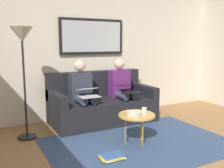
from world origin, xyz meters
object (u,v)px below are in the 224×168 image
standing_lamp (22,47)px  laptop_black (129,88)px  bowl (134,113)px  framed_mirror (92,37)px  laptop_silver (88,92)px  person_left (122,87)px  couch (101,104)px  magazine_stack (112,157)px  person_right (82,91)px  coffee_table (137,116)px  cup (144,111)px

standing_lamp → laptop_black: bearing=178.5°
bowl → framed_mirror: bearing=-92.9°
framed_mirror → laptop_black: bearing=119.4°
framed_mirror → laptop_silver: (0.40, 0.71, -0.92)m
person_left → laptop_black: bearing=90.0°
couch → laptop_silver: couch is taller
magazine_stack → standing_lamp: bearing=-56.8°
couch → person_right: person_right is taller
laptop_silver → bowl: bearing=109.1°
person_right → laptop_silver: size_ratio=3.40×
couch → person_right: size_ratio=1.63×
person_right → laptop_silver: person_right is taller
magazine_stack → person_left: bearing=-124.0°
laptop_black → laptop_silver: 0.79m
coffee_table → cup: bearing=175.0°
laptop_black → person_right: (0.79, -0.25, -0.02)m
cup → laptop_black: (-0.30, -0.91, 0.16)m
person_left → person_right: same height
cup → magazine_stack: (0.66, 0.28, -0.44)m
bowl → laptop_silver: laptop_silver is taller
standing_lamp → person_right: bearing=-168.6°
couch → laptop_black: couch is taller
bowl → laptop_black: laptop_black is taller
couch → person_right: 0.50m
bowl → standing_lamp: (1.30, -0.96, 0.92)m
person_left → bowl: bearing=67.5°
framed_mirror → bowl: size_ratio=6.52×
framed_mirror → coffee_table: size_ratio=2.45×
person_right → magazine_stack: person_right is taller
laptop_silver → magazine_stack: laptop_silver is taller
bowl → person_right: (0.31, -1.15, 0.16)m
couch → framed_mirror: size_ratio=1.45×
person_left → laptop_black: 0.25m
couch → bowl: couch is taller
cup → bowl: 0.18m
couch → laptop_silver: 0.60m
person_right → couch: bearing=-170.2°
cup → person_right: bearing=-67.2°
person_left → person_right: size_ratio=1.00×
framed_mirror → person_left: framed_mirror is taller
coffee_table → laptop_black: 1.02m
coffee_table → laptop_black: size_ratio=1.51×
framed_mirror → person_right: framed_mirror is taller
bowl → laptop_black: 1.04m
coffee_table → person_right: size_ratio=0.46×
cup → laptop_silver: laptop_silver is taller
cup → bowl: cup is taller
coffee_table → cup: 0.13m
cup → person_right: 1.27m
framed_mirror → cup: (-0.09, 1.62, -1.08)m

